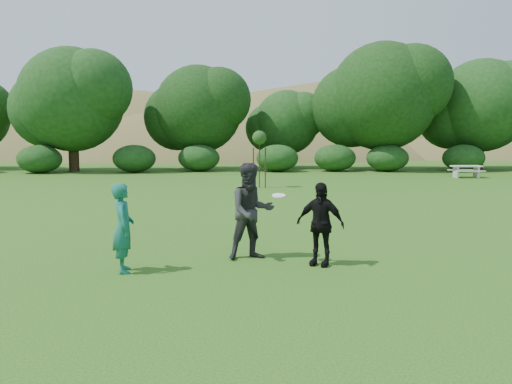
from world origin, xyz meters
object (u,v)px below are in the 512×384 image
(player_grey, at_px, (251,211))
(player_black, at_px, (320,224))
(picnic_table, at_px, (466,169))
(player_teal, at_px, (123,228))
(sapling, at_px, (259,139))

(player_grey, distance_m, player_black, 1.47)
(picnic_table, bearing_deg, player_teal, -126.48)
(player_black, height_order, picnic_table, player_black)
(sapling, bearing_deg, player_black, -86.88)
(player_teal, relative_size, player_black, 1.02)
(player_grey, height_order, picnic_table, player_grey)
(player_black, bearing_deg, sapling, 120.40)
(player_grey, height_order, sapling, sapling)
(player_black, bearing_deg, player_teal, -146.05)
(player_teal, xyz_separation_m, player_black, (3.76, 0.44, -0.02))
(player_teal, distance_m, player_grey, 2.61)
(player_grey, relative_size, sapling, 0.70)
(player_teal, xyz_separation_m, sapling, (2.93, 15.70, 1.58))
(player_teal, height_order, player_black, player_teal)
(player_black, bearing_deg, picnic_table, 87.26)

